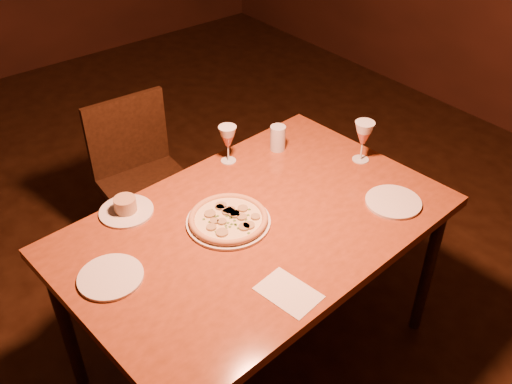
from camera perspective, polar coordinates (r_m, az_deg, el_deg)
floor at (r=2.73m, az=-6.86°, el=-16.46°), size 7.00×7.00×0.00m
dining_table at (r=2.22m, az=0.05°, el=-4.39°), size 1.53×1.05×0.78m
chair_far at (r=2.98m, az=-11.29°, el=1.69°), size 0.45×0.45×0.88m
pizza_plate at (r=2.16m, az=-2.79°, el=-2.73°), size 0.32×0.32×0.04m
ramekin_saucer at (r=2.27m, az=-12.89°, el=-1.56°), size 0.21×0.21×0.07m
wine_glass_far at (r=2.47m, az=-2.83°, el=4.79°), size 0.08×0.08×0.17m
wine_glass_right at (r=2.51m, az=10.63°, el=4.98°), size 0.09×0.09×0.19m
water_tumbler at (r=2.57m, az=2.20°, el=5.42°), size 0.07×0.07×0.12m
side_plate_left at (r=2.01m, az=-14.33°, el=-8.24°), size 0.22×0.22×0.01m
side_plate_near at (r=2.33m, az=13.57°, el=-0.98°), size 0.22×0.22×0.01m
menu_card at (r=1.91m, az=3.27°, el=-10.01°), size 0.17×0.22×0.00m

